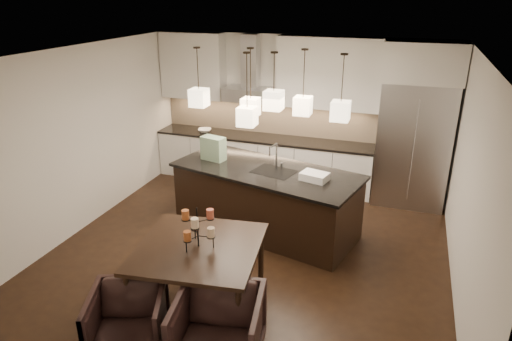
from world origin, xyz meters
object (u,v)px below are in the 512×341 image
(dining_table, at_px, (200,276))
(armchair_left, at_px, (128,322))
(armchair_right, at_px, (219,331))
(refrigerator, at_px, (413,145))
(island_body, at_px, (266,201))

(dining_table, height_order, armchair_left, dining_table)
(armchair_right, bearing_deg, refrigerator, 59.67)
(armchair_right, bearing_deg, armchair_left, 177.13)
(dining_table, xyz_separation_m, armchair_left, (-0.40, -0.89, -0.06))
(dining_table, bearing_deg, island_body, 78.22)
(refrigerator, distance_m, armchair_left, 5.45)
(island_body, relative_size, armchair_left, 3.56)
(island_body, bearing_deg, armchair_left, -87.15)
(refrigerator, height_order, armchair_left, refrigerator)
(refrigerator, relative_size, island_body, 0.78)
(refrigerator, xyz_separation_m, island_body, (-2.07, -1.77, -0.59))
(refrigerator, xyz_separation_m, armchair_right, (-1.67, -4.59, -0.68))
(island_body, distance_m, armchair_right, 2.85)
(island_body, height_order, dining_table, island_body)
(dining_table, relative_size, armchair_left, 1.78)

